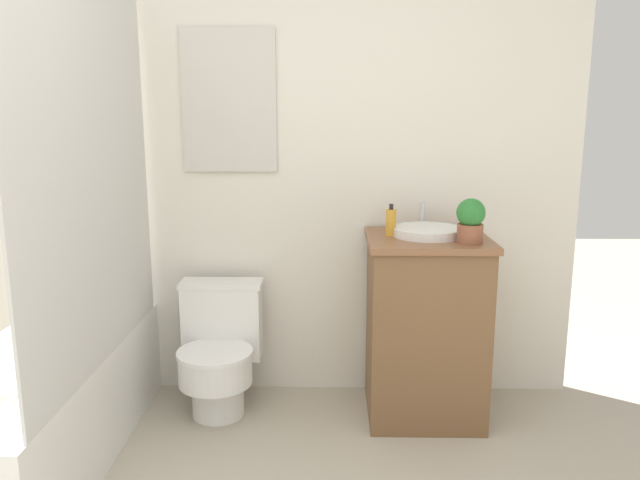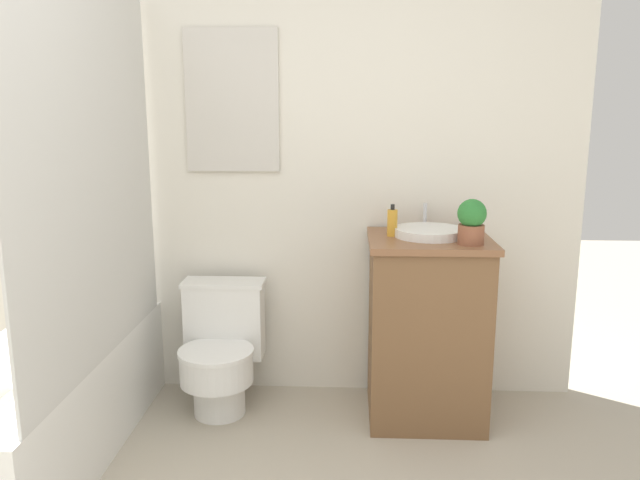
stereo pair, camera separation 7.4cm
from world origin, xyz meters
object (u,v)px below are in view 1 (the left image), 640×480
(toilet, at_px, (219,350))
(soap_bottle, at_px, (391,222))
(sink, at_px, (428,232))
(potted_plant, at_px, (471,220))

(toilet, bearing_deg, soap_bottle, -0.01)
(toilet, distance_m, sink, 1.16)
(toilet, xyz_separation_m, sink, (0.99, -0.00, 0.59))
(toilet, distance_m, potted_plant, 1.35)
(soap_bottle, relative_size, potted_plant, 0.75)
(sink, xyz_separation_m, soap_bottle, (-0.17, 0.00, 0.04))
(sink, xyz_separation_m, potted_plant, (0.16, -0.16, 0.08))
(sink, relative_size, potted_plant, 1.80)
(sink, bearing_deg, potted_plant, -45.71)
(potted_plant, bearing_deg, sink, 134.29)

